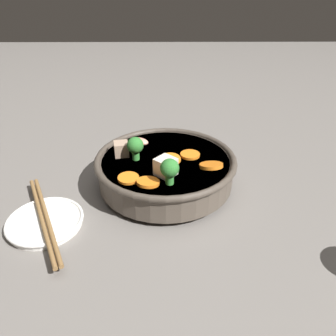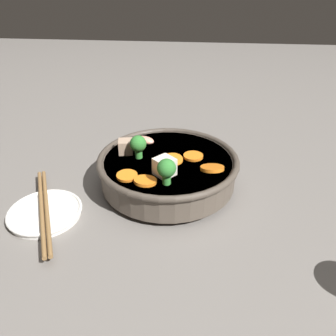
# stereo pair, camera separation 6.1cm
# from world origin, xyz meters

# --- Properties ---
(ground_plane) EXTENTS (3.00, 3.00, 0.00)m
(ground_plane) POSITION_xyz_m (0.00, 0.00, 0.00)
(ground_plane) COLOR slate
(stirfry_bowl) EXTENTS (0.26, 0.26, 0.10)m
(stirfry_bowl) POSITION_xyz_m (0.00, 0.00, 0.04)
(stirfry_bowl) COLOR #51473D
(stirfry_bowl) RESTS_ON ground_plane
(side_saucer) EXTENTS (0.12, 0.12, 0.01)m
(side_saucer) POSITION_xyz_m (0.20, 0.11, 0.01)
(side_saucer) COLOR white
(side_saucer) RESTS_ON ground_plane
(chopsticks_pair) EXTENTS (0.12, 0.22, 0.01)m
(chopsticks_pair) POSITION_xyz_m (0.20, 0.11, 0.02)
(chopsticks_pair) COLOR olive
(chopsticks_pair) RESTS_ON side_saucer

